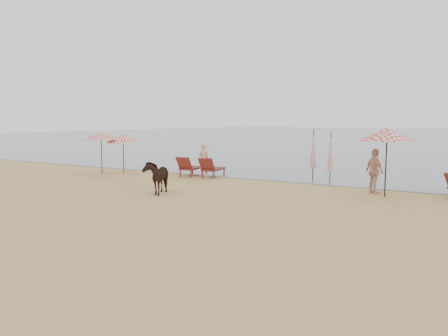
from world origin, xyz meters
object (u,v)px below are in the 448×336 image
object	(u,v)px
umbrella_open_right	(387,134)
beachgoer_left	(204,160)
umbrella_closed_left	(331,152)
lounger_cluster_left	(200,167)
cow	(157,177)
umbrella_open_left_a	(101,136)
umbrella_open_left_b	(123,137)
umbrella_closed_right	(313,149)
beachgoer_right_b	(375,171)

from	to	relation	value
umbrella_open_right	beachgoer_left	distance (m)	8.70
umbrella_closed_left	lounger_cluster_left	bearing A→B (deg)	-166.92
lounger_cluster_left	cow	xyz separation A→B (m)	(1.37, -4.87, 0.17)
lounger_cluster_left	umbrella_open_right	bearing A→B (deg)	-16.76
umbrella_open_left_a	cow	xyz separation A→B (m)	(6.53, -3.36, -1.31)
umbrella_open_left_a	umbrella_open_left_b	bearing A→B (deg)	23.81
lounger_cluster_left	umbrella_open_right	distance (m)	9.08
umbrella_open_left_a	umbrella_closed_right	world-z (taller)	umbrella_closed_right
umbrella_open_left_a	umbrella_open_right	world-z (taller)	umbrella_open_right
cow	beachgoer_left	size ratio (longest dim) A/B	0.90
umbrella_open_left_a	umbrella_closed_right	distance (m)	10.74
umbrella_open_left_a	beachgoer_right_b	bearing A→B (deg)	-12.21
lounger_cluster_left	umbrella_open_left_b	size ratio (longest dim) A/B	1.00
umbrella_closed_right	beachgoer_right_b	xyz separation A→B (m)	(3.27, -2.38, -0.59)
umbrella_open_right	umbrella_closed_left	xyz separation A→B (m)	(-2.83, 2.54, -0.87)
umbrella_closed_right	beachgoer_left	size ratio (longest dim) A/B	1.38
lounger_cluster_left	umbrella_closed_left	xyz separation A→B (m)	(6.00, 1.39, 0.90)
umbrella_open_right	beachgoer_left	xyz separation A→B (m)	(-8.53, 1.04, -1.40)
lounger_cluster_left	cow	size ratio (longest dim) A/B	1.42
umbrella_open_left_b	umbrella_open_right	size ratio (longest dim) A/B	0.86
umbrella_open_left_b	beachgoer_left	bearing A→B (deg)	19.41
umbrella_closed_left	cow	xyz separation A→B (m)	(-4.63, -6.26, -0.73)
umbrella_open_left_a	beachgoer_right_b	xyz separation A→B (m)	(13.49, 0.90, -1.10)
umbrella_closed_right	cow	bearing A→B (deg)	-119.09
umbrella_open_left_b	cow	size ratio (longest dim) A/B	1.42
umbrella_open_left_a	cow	world-z (taller)	umbrella_open_left_a
umbrella_open_left_b	umbrella_closed_right	xyz separation A→B (m)	(9.37, 2.57, -0.42)
beachgoer_left	umbrella_open_left_b	bearing A→B (deg)	14.08
umbrella_closed_left	umbrella_closed_right	world-z (taller)	umbrella_closed_right
umbrella_open_left_b	cow	distance (m)	7.09
cow	umbrella_open_left_a	bearing A→B (deg)	129.09
umbrella_open_left_a	umbrella_closed_left	size ratio (longest dim) A/B	0.97
umbrella_closed_right	beachgoer_left	distance (m)	5.15
umbrella_closed_right	beachgoer_right_b	size ratio (longest dim) A/B	1.38
lounger_cluster_left	beachgoer_left	bearing A→B (deg)	-28.98
umbrella_closed_left	cow	distance (m)	7.82
umbrella_closed_left	umbrella_closed_right	size ratio (longest dim) A/B	0.96
umbrella_closed_left	cow	size ratio (longest dim) A/B	1.47
beachgoer_left	umbrella_open_left_a	bearing A→B (deg)	19.92
lounger_cluster_left	umbrella_closed_right	xyz separation A→B (m)	(5.06, 1.77, 0.97)
cow	umbrella_open_right	bearing A→B (deg)	2.81
umbrella_open_left_a	beachgoer_right_b	distance (m)	13.56
umbrella_open_left_a	umbrella_closed_right	size ratio (longest dim) A/B	0.93
beachgoer_right_b	umbrella_open_left_b	bearing A→B (deg)	44.25
beachgoer_left	beachgoer_right_b	bearing A→B (deg)	-178.03
umbrella_open_left_b	umbrella_open_right	distance (m)	13.15
umbrella_open_right	umbrella_closed_left	world-z (taller)	umbrella_open_right
lounger_cluster_left	umbrella_closed_right	size ratio (longest dim) A/B	0.92
umbrella_open_left_a	umbrella_open_left_b	distance (m)	1.11
umbrella_closed_left	umbrella_closed_right	bearing A→B (deg)	158.13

